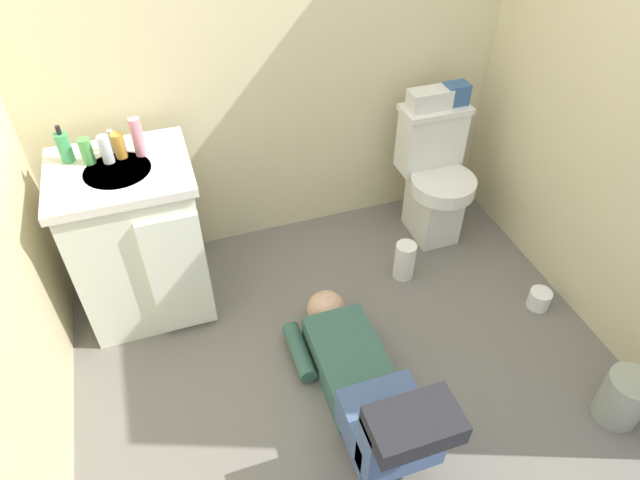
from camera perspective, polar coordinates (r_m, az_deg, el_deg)
ground_plane at (r=2.69m, az=2.26°, el=-11.64°), size 2.92×2.96×0.04m
wall_back at (r=2.75m, az=-5.00°, el=21.65°), size 2.58×0.08×2.40m
toilet at (r=3.13m, az=11.69°, el=6.42°), size 0.36×0.46×0.75m
vanity_cabinet at (r=2.72m, az=-18.21°, el=0.03°), size 0.60×0.53×0.82m
faucet at (r=2.58m, az=-20.66°, el=9.58°), size 0.02×0.02×0.10m
person_plumber at (r=2.35m, az=4.76°, el=-14.83°), size 0.39×1.06×0.52m
tissue_box at (r=2.96m, az=11.24°, el=14.09°), size 0.22×0.11×0.10m
toiletry_bag at (r=3.03m, az=13.84°, el=14.46°), size 0.12×0.09×0.11m
soap_dispenser at (r=2.58m, az=-24.88°, el=8.70°), size 0.06×0.06×0.17m
bottle_green at (r=2.53m, az=-22.95°, el=8.46°), size 0.05×0.05×0.12m
bottle_clear at (r=2.51m, az=-21.23°, el=8.72°), size 0.05×0.05×0.12m
bottle_amber at (r=2.53m, az=-20.03°, el=9.14°), size 0.05×0.05×0.11m
bottle_pink at (r=2.50m, az=-18.30°, el=10.07°), size 0.05×0.05×0.17m
trash_can at (r=2.69m, az=28.80°, el=-14.08°), size 0.19×0.19×0.25m
paper_towel_roll at (r=2.96m, az=8.73°, el=-2.10°), size 0.11×0.11×0.22m
toilet_paper_roll at (r=3.03m, az=21.69°, el=-5.68°), size 0.11×0.11×0.10m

